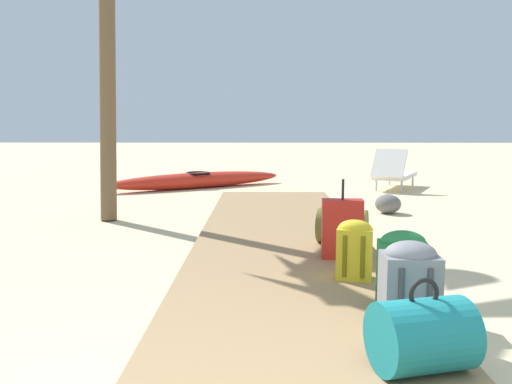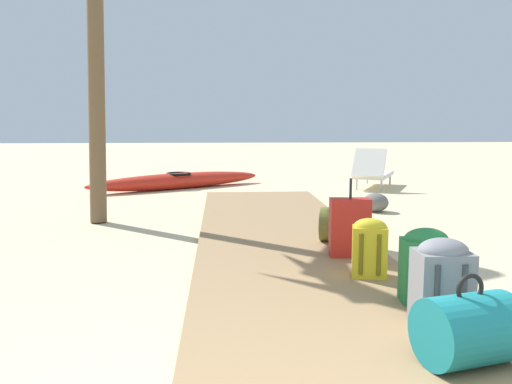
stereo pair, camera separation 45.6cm
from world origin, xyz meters
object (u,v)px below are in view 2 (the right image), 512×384
Objects in this scene: duffel_bag_teal at (468,330)px; duffel_bag_olive at (344,225)px; suitcase_red at (350,227)px; lounge_chair at (373,172)px; backpack_yellow at (370,246)px; kayak at (179,181)px; backpack_green at (425,263)px; backpack_grey at (442,281)px.

duffel_bag_teal reaches higher than duffel_bag_olive.
duffel_bag_teal is 0.75× the size of suitcase_red.
lounge_chair is at bearing 70.84° from duffel_bag_olive.
backpack_yellow is at bearing -94.18° from duffel_bag_olive.
lounge_chair is 0.47× the size of kayak.
duffel_bag_olive is at bearing 81.18° from suitcase_red.
suitcase_red is at bearing 99.29° from backpack_green.
backpack_yellow is 0.14× the size of kayak.
duffel_bag_teal is 0.16× the size of kayak.
duffel_bag_olive is at bearing 85.82° from backpack_yellow.
backpack_yellow is at bearing -106.35° from lounge_chair.
suitcase_red is 6.01m from lounge_chair.
kayak is at bearing 107.35° from backpack_green.
suitcase_red reaches higher than duffel_bag_teal.
backpack_green is (0.15, 0.95, 0.09)m from duffel_bag_teal.
duffel_bag_olive is at bearing 91.04° from backpack_grey.
duffel_bag_teal is at bearing -98.01° from backpack_grey.
backpack_green is at bearing 80.55° from backpack_grey.
duffel_bag_teal is at bearing -98.70° from backpack_green.
suitcase_red reaches higher than backpack_yellow.
lounge_chair is 3.90m from kayak.
backpack_green reaches higher than duffel_bag_teal.
backpack_grey reaches higher than duffel_bag_olive.
lounge_chair is (1.78, 5.12, 0.07)m from duffel_bag_olive.
backpack_green is at bearing 81.30° from duffel_bag_teal.
suitcase_red is 6.21m from kayak.
duffel_bag_olive is 1.11× the size of backpack_green.
duffel_bag_teal is 1.14× the size of backpack_yellow.
backpack_grey reaches higher than backpack_yellow.
backpack_yellow is 0.29× the size of lounge_chair.
backpack_grey is 7.92m from kayak.
backpack_grey is 7.66m from lounge_chair.
backpack_grey is at bearing -88.96° from duffel_bag_olive.
duffel_bag_olive reaches higher than kayak.
duffel_bag_teal is at bearing -90.56° from duffel_bag_olive.
backpack_grey is 1.06× the size of backpack_green.
backpack_yellow is 1.09m from backpack_grey.
backpack_yellow is at bearing -72.75° from kayak.
suitcase_red is (-0.07, 2.24, 0.09)m from duffel_bag_teal.
lounge_chair is (1.66, 7.00, -0.03)m from backpack_green.
suitcase_red reaches higher than backpack_grey.
duffel_bag_teal reaches higher than backpack_yellow.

